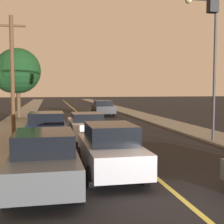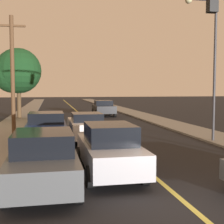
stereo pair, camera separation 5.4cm
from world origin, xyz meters
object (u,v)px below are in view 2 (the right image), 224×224
car_outer_lane_front (44,159)px  utility_pole_left (13,73)px  car_near_lane_front (109,149)px  car_far_oncoming (104,108)px  tree_left_far (13,74)px  car_outer_lane_second (46,128)px  streetlamp_right (208,50)px  car_near_lane_second (87,126)px  tree_left_near (18,71)px

car_outer_lane_front → utility_pole_left: 10.91m
car_near_lane_front → car_far_oncoming: (3.55, 21.93, -0.01)m
car_near_lane_front → tree_left_far: size_ratio=0.80×
car_near_lane_front → utility_pole_left: (-4.10, 9.22, 2.95)m
car_outer_lane_second → streetlamp_right: 9.30m
car_near_lane_second → tree_left_near: tree_left_near is taller
car_outer_lane_second → tree_left_far: 14.79m
utility_pole_left → streetlamp_right: bearing=-22.6°
utility_pole_left → tree_left_far: bearing=96.4°
car_outer_lane_front → car_far_oncoming: car_outer_lane_front is taller
car_outer_lane_front → car_far_oncoming: 23.73m
streetlamp_right → tree_left_near: bearing=125.8°
car_outer_lane_second → car_far_oncoming: 16.89m
car_near_lane_second → car_outer_lane_front: car_outer_lane_front is taller
car_outer_lane_front → utility_pole_left: utility_pole_left is taller
car_far_oncoming → utility_pole_left: (-7.66, -12.72, 2.95)m
car_outer_lane_front → tree_left_near: bearing=97.1°
car_outer_lane_front → car_far_oncoming: (5.69, 23.04, -0.00)m
car_near_lane_second → car_far_oncoming: car_far_oncoming is taller
car_near_lane_front → car_far_oncoming: bearing=80.8°
car_near_lane_front → car_outer_lane_front: car_near_lane_front is taller
car_near_lane_front → utility_pole_left: bearing=114.0°
car_outer_lane_second → utility_pole_left: bearing=121.6°
car_outer_lane_front → car_outer_lane_second: 7.13m
car_outer_lane_second → utility_pole_left: 4.76m
car_outer_lane_second → streetlamp_right: bearing=-7.5°
car_outer_lane_front → car_outer_lane_second: car_outer_lane_second is taller
tree_left_far → tree_left_near: bearing=6.0°
car_outer_lane_second → tree_left_far: size_ratio=0.76×
tree_left_far → car_far_oncoming: bearing=11.8°
car_near_lane_second → utility_pole_left: utility_pole_left is taller
utility_pole_left → tree_left_far: utility_pole_left is taller
car_near_lane_front → car_outer_lane_second: (-2.14, 6.03, 0.01)m
tree_left_near → car_outer_lane_front: bearing=-82.9°
streetlamp_right → car_outer_lane_second: bearing=172.5°
car_near_lane_front → streetlamp_right: size_ratio=0.63×
utility_pole_left → car_outer_lane_second: bearing=-58.4°
car_near_lane_front → tree_left_near: size_ratio=0.72×
car_near_lane_front → tree_left_far: 21.05m
car_outer_lane_second → streetlamp_right: size_ratio=0.60×
car_far_oncoming → tree_left_near: bearing=12.1°
car_outer_lane_second → car_far_oncoming: bearing=70.3°
car_outer_lane_second → car_outer_lane_front: bearing=-90.0°
streetlamp_right → tree_left_far: 19.04m
streetlamp_right → utility_pole_left: streetlamp_right is taller
car_outer_lane_front → tree_left_near: 21.72m
car_near_lane_front → car_outer_lane_front: size_ratio=0.98×
utility_pole_left → tree_left_near: utility_pole_left is taller
utility_pole_left → tree_left_far: 10.94m
car_near_lane_front → car_far_oncoming: 22.22m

